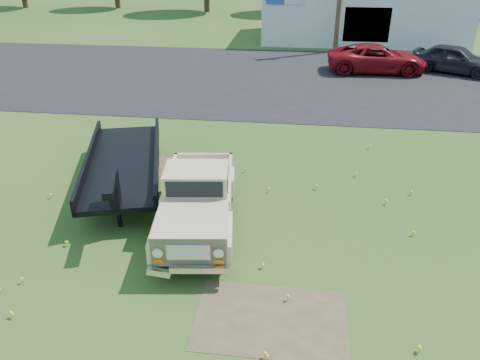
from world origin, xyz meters
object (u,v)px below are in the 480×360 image
(vintage_pickup_truck, at_px, (197,199))
(flatbed_trailer, at_px, (123,159))
(dark_sedan, at_px, (455,59))
(red_pickup, at_px, (377,59))

(vintage_pickup_truck, relative_size, flatbed_trailer, 0.77)
(vintage_pickup_truck, relative_size, dark_sedan, 1.07)
(vintage_pickup_truck, relative_size, red_pickup, 0.89)
(vintage_pickup_truck, height_order, flatbed_trailer, vintage_pickup_truck)
(vintage_pickup_truck, distance_m, red_pickup, 18.14)
(vintage_pickup_truck, xyz_separation_m, flatbed_trailer, (-2.71, 2.11, -0.02))
(vintage_pickup_truck, xyz_separation_m, dark_sedan, (10.81, 17.28, -0.11))
(flatbed_trailer, distance_m, red_pickup, 17.46)
(vintage_pickup_truck, height_order, dark_sedan, vintage_pickup_truck)
(flatbed_trailer, relative_size, dark_sedan, 1.40)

